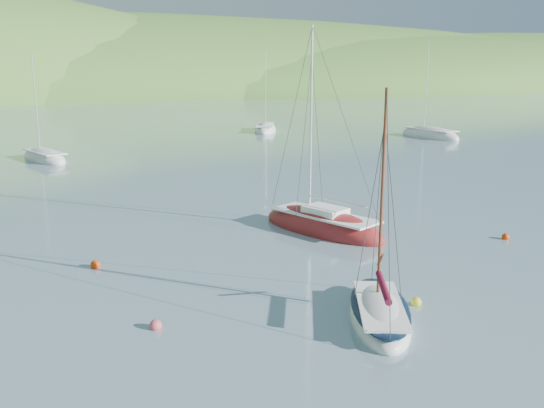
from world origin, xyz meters
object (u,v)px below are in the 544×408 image
object	(u,v)px
sloop_red	(323,227)
distant_sloop_a	(44,159)
distant_sloop_b	(265,130)
distant_sloop_d	(430,136)
daysailer_white	(380,314)

from	to	relation	value
sloop_red	distant_sloop_a	world-z (taller)	sloop_red
distant_sloop_b	distant_sloop_d	xyz separation A→B (m)	(16.46, -12.56, 0.02)
daysailer_white	distant_sloop_d	bearing A→B (deg)	76.99
sloop_red	distant_sloop_a	distance (m)	33.56
distant_sloop_a	distant_sloop_b	world-z (taller)	distant_sloop_b
distant_sloop_d	distant_sloop_b	bearing A→B (deg)	130.31
daysailer_white	distant_sloop_b	size ratio (longest dim) A/B	0.81
distant_sloop_d	distant_sloop_a	bearing A→B (deg)	170.10
sloop_red	distant_sloop_d	xyz separation A→B (m)	(29.26, 32.27, -0.02)
sloop_red	distant_sloop_b	world-z (taller)	sloop_red
daysailer_white	distant_sloop_b	bearing A→B (deg)	97.81
daysailer_white	distant_sloop_a	distance (m)	43.12
distant_sloop_a	distant_sloop_d	bearing A→B (deg)	-19.16
distant_sloop_a	sloop_red	bearing A→B (deg)	-86.60
sloop_red	distant_sloop_d	world-z (taller)	distant_sloop_d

